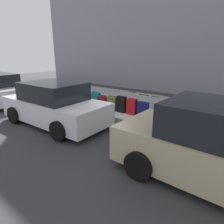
{
  "coord_description": "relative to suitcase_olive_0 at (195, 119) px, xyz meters",
  "views": [
    {
      "loc": [
        -5.45,
        5.72,
        2.59
      ],
      "look_at": [
        -1.22,
        0.47,
        0.52
      ],
      "focal_mm": 30.94,
      "sensor_mm": 36.0,
      "label": 1
    }
  ],
  "objects": [
    {
      "name": "parked_car_white_1",
      "position": [
        4.37,
        2.41,
        0.26
      ],
      "size": [
        4.32,
        2.17,
        1.58
      ],
      "color": "silver",
      "rests_on": "ground_plane"
    },
    {
      "name": "suitcase_teal_2",
      "position": [
        0.98,
        -0.06,
        -0.0
      ],
      "size": [
        0.43,
        0.27,
        0.99
      ],
      "color": "#0F606B",
      "rests_on": "sidewalk_curb"
    },
    {
      "name": "suitcase_maroon_8",
      "position": [
        4.09,
        -0.05,
        -0.07
      ],
      "size": [
        0.49,
        0.25,
        0.6
      ],
      "color": "maroon",
      "rests_on": "sidewalk_curb"
    },
    {
      "name": "suitcase_silver_3",
      "position": [
        1.47,
        0.02,
        -0.03
      ],
      "size": [
        0.38,
        0.2,
        0.93
      ],
      "color": "#9EA0A8",
      "rests_on": "sidewalk_curb"
    },
    {
      "name": "suitcase_maroon_1",
      "position": [
        0.5,
        -0.04,
        0.01
      ],
      "size": [
        0.39,
        0.23,
        0.97
      ],
      "color": "maroon",
      "rests_on": "sidewalk_curb"
    },
    {
      "name": "suitcase_navy_4",
      "position": [
        1.98,
        -0.05,
        -0.04
      ],
      "size": [
        0.49,
        0.19,
        0.91
      ],
      "color": "navy",
      "rests_on": "sidewalk_curb"
    },
    {
      "name": "fire_hydrant",
      "position": [
        5.57,
        -0.03,
        0.09
      ],
      "size": [
        0.39,
        0.21,
        0.82
      ],
      "color": "red",
      "rests_on": "sidewalk_curb"
    },
    {
      "name": "suitcase_teal_9",
      "position": [
        4.64,
        -0.11,
        -0.02
      ],
      "size": [
        0.46,
        0.29,
        0.7
      ],
      "color": "#0F606B",
      "rests_on": "sidewalk_curb"
    },
    {
      "name": "bollard_post",
      "position": [
        6.3,
        0.12,
        0.0
      ],
      "size": [
        0.16,
        0.16,
        0.7
      ],
      "primitive_type": "cylinder",
      "color": "#333338",
      "rests_on": "sidewalk_curb"
    },
    {
      "name": "suitcase_olive_7",
      "position": [
        3.54,
        -0.02,
        -0.04
      ],
      "size": [
        0.45,
        0.27,
        0.66
      ],
      "color": "#59601E",
      "rests_on": "sidewalk_curb"
    },
    {
      "name": "ground_plane",
      "position": [
        3.78,
        0.75,
        -0.48
      ],
      "size": [
        40.0,
        40.0,
        0.0
      ],
      "primitive_type": "plane",
      "color": "#333335"
    },
    {
      "name": "suitcase_olive_0",
      "position": [
        0.0,
        0.0,
        0.0
      ],
      "size": [
        0.45,
        0.28,
        0.75
      ],
      "color": "#59601E",
      "rests_on": "sidewalk_curb"
    },
    {
      "name": "parked_car_beige_0",
      "position": [
        -1.19,
        2.41,
        0.3
      ],
      "size": [
        4.24,
        2.11,
        1.68
      ],
      "color": "tan",
      "rests_on": "ground_plane"
    },
    {
      "name": "suitcase_black_6",
      "position": [
        3.03,
        -0.0,
        0.01
      ],
      "size": [
        0.43,
        0.21,
        1.02
      ],
      "color": "black",
      "rests_on": "sidewalk_curb"
    },
    {
      "name": "sidewalk_curb",
      "position": [
        3.78,
        -1.75,
        -0.41
      ],
      "size": [
        18.0,
        5.0,
        0.14
      ],
      "primitive_type": "cube",
      "color": "gray",
      "rests_on": "ground_plane"
    },
    {
      "name": "suitcase_red_5",
      "position": [
        2.52,
        -0.04,
        -0.01
      ],
      "size": [
        0.44,
        0.26,
        0.95
      ],
      "color": "red",
      "rests_on": "sidewalk_curb"
    }
  ]
}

